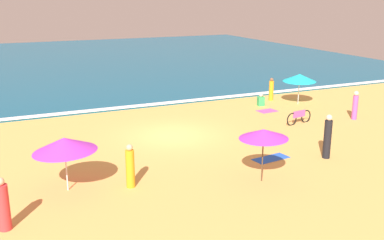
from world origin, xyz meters
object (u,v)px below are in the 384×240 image
object	(u,v)px
beach_umbrella_1	(264,134)
beachgoer_9	(271,90)
beachgoer_4	(261,101)
beachgoer_2	(328,137)
parked_bicycle	(299,117)
beachgoer_8	(3,206)
beach_umbrella_0	(300,78)
beachgoer_0	(355,105)
beach_umbrella_2	(64,145)
beachgoer_3	(130,167)

from	to	relation	value
beach_umbrella_1	beachgoer_9	size ratio (longest dim) A/B	1.65
beachgoer_4	beachgoer_9	xyz separation A→B (m)	(1.45, 1.03, 0.39)
beach_umbrella_1	beachgoer_2	distance (m)	4.14
parked_bicycle	beachgoer_8	xyz separation A→B (m)	(-15.17, -5.82, 0.40)
beach_umbrella_0	beachgoer_0	xyz separation A→B (m)	(0.63, -4.32, -0.91)
parked_bicycle	beachgoer_2	size ratio (longest dim) A/B	0.93
beachgoer_0	beach_umbrella_2	bearing A→B (deg)	-169.10
beach_umbrella_1	beachgoer_8	world-z (taller)	beach_umbrella_1
beach_umbrella_1	beach_umbrella_2	size ratio (longest dim) A/B	0.81
beach_umbrella_2	beachgoer_9	size ratio (longest dim) A/B	2.04
beachgoer_0	beachgoer_4	bearing A→B (deg)	122.05
beach_umbrella_1	beachgoer_8	bearing A→B (deg)	179.80
beach_umbrella_0	beachgoer_0	distance (m)	4.46
beachgoer_2	beachgoer_4	size ratio (longest dim) A/B	2.47
beach_umbrella_0	beachgoer_8	bearing A→B (deg)	-151.89
beach_umbrella_0	beachgoer_2	world-z (taller)	beach_umbrella_0
beach_umbrella_2	beachgoer_9	xyz separation A→B (m)	(14.78, 9.10, -1.02)
beach_umbrella_0	beachgoer_2	xyz separation A→B (m)	(-5.00, -8.63, -0.79)
beachgoer_0	beachgoer_4	xyz separation A→B (m)	(-3.08, 4.92, -0.48)
parked_bicycle	beachgoer_8	distance (m)	16.25
beach_umbrella_0	beachgoer_8	xyz separation A→B (m)	(-17.95, -9.59, -0.95)
beach_umbrella_0	beachgoer_8	world-z (taller)	beach_umbrella_0
beachgoer_0	beachgoer_4	size ratio (longest dim) A/B	2.09
beach_umbrella_2	parked_bicycle	bearing A→B (deg)	15.93
beachgoer_8	beachgoer_9	world-z (taller)	beachgoer_8
parked_bicycle	beachgoer_9	size ratio (longest dim) A/B	1.19
beachgoer_2	beachgoer_3	xyz separation A→B (m)	(-8.60, 0.50, -0.15)
beachgoer_0	beachgoer_3	xyz separation A→B (m)	(-14.24, -3.82, -0.03)
beach_umbrella_2	beach_umbrella_0	bearing A→B (deg)	25.36
beachgoer_8	beachgoer_9	distance (m)	20.34
beachgoer_8	beachgoer_3	bearing A→B (deg)	18.53
parked_bicycle	beach_umbrella_0	bearing A→B (deg)	53.55
beach_umbrella_1	parked_bicycle	world-z (taller)	beach_umbrella_1
beachgoer_0	beachgoer_3	distance (m)	14.75
beach_umbrella_0	beachgoer_2	bearing A→B (deg)	-120.09
beachgoer_4	beachgoer_3	bearing A→B (deg)	-141.97
beachgoer_8	beachgoer_4	bearing A→B (deg)	33.30
beach_umbrella_1	beachgoer_9	bearing A→B (deg)	54.84
beachgoer_4	beachgoer_9	bearing A→B (deg)	35.26
parked_bicycle	beachgoer_8	bearing A→B (deg)	-159.01
beachgoer_3	beachgoer_8	bearing A→B (deg)	-161.47
beach_umbrella_1	beachgoer_9	xyz separation A→B (m)	(7.92, 11.25, -1.15)
beachgoer_9	beachgoer_8	bearing A→B (deg)	-146.53
beach_umbrella_0	beachgoer_0	world-z (taller)	beach_umbrella_0
beachgoer_3	beachgoer_9	bearing A→B (deg)	37.73
beachgoer_4	beachgoer_2	bearing A→B (deg)	-105.50
beach_umbrella_1	beach_umbrella_2	world-z (taller)	beach_umbrella_1
beach_umbrella_1	parked_bicycle	xyz separation A→B (m)	(6.13, 5.85, -1.49)
beachgoer_0	beachgoer_9	world-z (taller)	beachgoer_0
beachgoer_8	beachgoer_9	xyz separation A→B (m)	(16.96, 11.22, -0.06)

